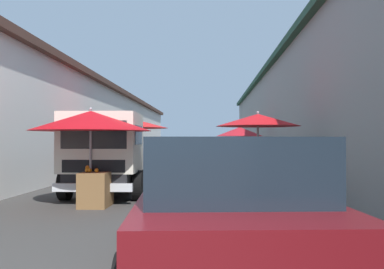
# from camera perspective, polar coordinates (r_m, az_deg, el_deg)

# --- Properties ---
(ground) EXTENTS (90.00, 90.00, 0.00)m
(ground) POSITION_cam_1_polar(r_m,az_deg,el_deg) (15.58, -1.35, -6.08)
(ground) COLOR #3D3A38
(building_left_whitewash) EXTENTS (49.80, 7.50, 4.26)m
(building_left_whitewash) POSITION_cam_1_polar(r_m,az_deg,el_deg) (19.67, -23.13, 1.32)
(building_left_whitewash) COLOR silver
(building_left_whitewash) RESTS_ON ground
(building_right_concrete) EXTENTS (49.80, 7.50, 5.19)m
(building_right_concrete) POSITION_cam_1_polar(r_m,az_deg,el_deg) (18.89, 22.38, 2.81)
(building_right_concrete) COLOR gray
(building_right_concrete) RESTS_ON ground
(fruit_stall_far_right) EXTENTS (2.67, 2.67, 2.15)m
(fruit_stall_far_right) POSITION_cam_1_polar(r_m,az_deg,el_deg) (9.51, -13.44, 0.85)
(fruit_stall_far_right) COLOR #9E9EA3
(fruit_stall_far_right) RESTS_ON ground
(fruit_stall_far_left) EXTENTS (2.33, 2.33, 2.17)m
(fruit_stall_far_left) POSITION_cam_1_polar(r_m,az_deg,el_deg) (20.89, 6.42, -0.22)
(fruit_stall_far_left) COLOR #9E9EA3
(fruit_stall_far_left) RESTS_ON ground
(fruit_stall_near_left) EXTENTS (2.27, 2.27, 2.22)m
(fruit_stall_near_left) POSITION_cam_1_polar(r_m,az_deg,el_deg) (11.54, 8.94, 0.26)
(fruit_stall_near_left) COLOR #9E9EA3
(fruit_stall_near_left) RESTS_ON ground
(fruit_stall_mid_lane) EXTENTS (2.78, 2.78, 2.30)m
(fruit_stall_mid_lane) POSITION_cam_1_polar(r_m,az_deg,el_deg) (15.01, -8.42, 0.61)
(fruit_stall_mid_lane) COLOR #9E9EA3
(fruit_stall_mid_lane) RESTS_ON ground
(hatchback_car) EXTENTS (4.03, 2.17, 1.45)m
(hatchback_car) POSITION_cam_1_polar(r_m,az_deg,el_deg) (4.48, 4.56, -9.59)
(hatchback_car) COLOR #600F14
(hatchback_car) RESTS_ON ground
(delivery_truck) EXTENTS (4.95, 2.04, 2.08)m
(delivery_truck) POSITION_cam_1_polar(r_m,az_deg,el_deg) (10.95, -11.24, -2.82)
(delivery_truck) COLOR black
(delivery_truck) RESTS_ON ground
(vendor_by_crates) EXTENTS (0.43, 0.50, 1.52)m
(vendor_by_crates) POSITION_cam_1_polar(r_m,az_deg,el_deg) (18.76, -2.80, -2.54)
(vendor_by_crates) COLOR navy
(vendor_by_crates) RESTS_ON ground
(vendor_in_shade) EXTENTS (0.57, 0.40, 1.59)m
(vendor_in_shade) POSITION_cam_1_polar(r_m,az_deg,el_deg) (17.38, 8.91, -2.51)
(vendor_in_shade) COLOR #665B4C
(vendor_in_shade) RESTS_ON ground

